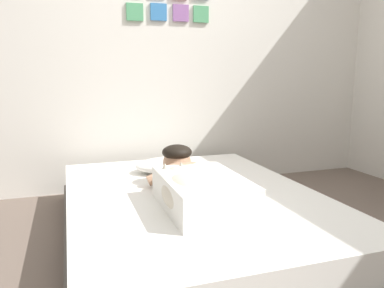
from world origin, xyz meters
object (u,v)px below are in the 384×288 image
object	(u,v)px
dog	(186,192)
cell_phone	(229,194)
bed	(193,215)
coffee_cup	(186,172)
pillow	(170,165)
person_lying	(194,183)

from	to	relation	value
dog	cell_phone	size ratio (longest dim) A/B	4.11
bed	dog	bearing A→B (deg)	-115.07
dog	coffee_cup	xyz separation A→B (m)	(0.21, 0.66, -0.07)
cell_phone	pillow	bearing A→B (deg)	106.72
bed	dog	size ratio (longest dim) A/B	3.63
person_lying	dog	xyz separation A→B (m)	(-0.10, -0.14, -0.00)
person_lying	cell_phone	bearing A→B (deg)	8.60
pillow	dog	size ratio (longest dim) A/B	0.90
person_lying	cell_phone	world-z (taller)	person_lying
pillow	person_lying	distance (m)	0.70
dog	coffee_cup	bearing A→B (deg)	72.28
bed	cell_phone	world-z (taller)	cell_phone
bed	person_lying	distance (m)	0.30
pillow	person_lying	size ratio (longest dim) A/B	0.57
person_lying	bed	bearing A→B (deg)	75.35
pillow	person_lying	world-z (taller)	person_lying
cell_phone	bed	bearing A→B (deg)	150.53
bed	person_lying	world-z (taller)	person_lying
bed	cell_phone	distance (m)	0.27
dog	bed	bearing A→B (deg)	64.93
dog	cell_phone	world-z (taller)	dog
person_lying	dog	distance (m)	0.17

